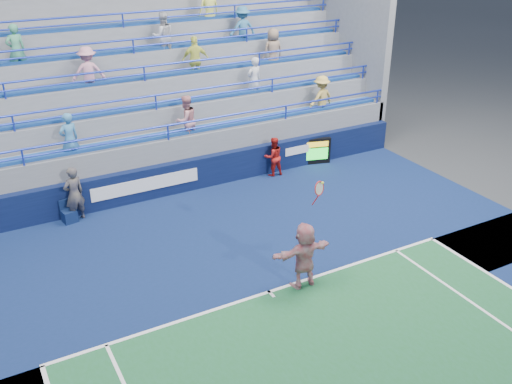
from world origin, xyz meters
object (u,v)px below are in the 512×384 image
judge_chair (69,215)px  ball_girl (273,157)px  serve_speed_board (311,152)px  line_judge (74,194)px  tennis_player (304,255)px

judge_chair → ball_girl: ball_girl is taller
serve_speed_board → line_judge: bearing=-178.4°
line_judge → ball_girl: line_judge is taller
tennis_player → line_judge: 7.55m
judge_chair → line_judge: (0.24, 0.01, 0.66)m
serve_speed_board → line_judge: 8.80m
serve_speed_board → ball_girl: 1.80m
serve_speed_board → tennis_player: (-4.55, -6.50, 0.38)m
line_judge → serve_speed_board: bearing=163.2°
judge_chair → line_judge: line_judge is taller
tennis_player → ball_girl: tennis_player is taller
judge_chair → serve_speed_board: bearing=1.7°
tennis_player → line_judge: size_ratio=1.60×
serve_speed_board → tennis_player: bearing=-125.0°
tennis_player → judge_chair: bearing=125.7°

